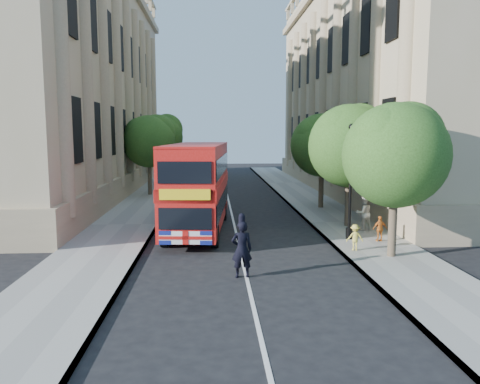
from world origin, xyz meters
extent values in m
plane|color=black|center=(0.00, 0.00, 0.00)|extent=(120.00, 120.00, 0.00)
cube|color=gray|center=(5.75, 10.00, 0.06)|extent=(3.50, 80.00, 0.12)
cube|color=gray|center=(-5.75, 10.00, 0.06)|extent=(3.50, 80.00, 0.12)
cube|color=tan|center=(13.80, 24.00, 9.00)|extent=(12.00, 38.00, 18.00)
cube|color=tan|center=(-13.80, 24.00, 9.00)|extent=(12.00, 38.00, 18.00)
cylinder|color=#473828|center=(5.80, 3.00, 1.43)|extent=(0.32, 0.32, 2.86)
sphere|color=#264818|center=(5.80, 3.00, 4.03)|extent=(4.00, 4.00, 4.00)
sphere|color=#264818|center=(6.40, 3.40, 4.68)|extent=(2.80, 2.80, 2.80)
sphere|color=#264818|center=(5.30, 2.70, 4.55)|extent=(2.60, 2.60, 2.60)
cylinder|color=#473828|center=(5.80, 9.00, 1.50)|extent=(0.32, 0.32, 2.99)
sphere|color=#264818|center=(5.80, 9.00, 4.22)|extent=(4.20, 4.20, 4.20)
sphere|color=#264818|center=(6.40, 9.40, 4.90)|extent=(2.94, 2.94, 2.94)
sphere|color=#264818|center=(5.30, 8.70, 4.76)|extent=(2.73, 2.73, 2.73)
cylinder|color=#473828|center=(5.80, 15.00, 1.45)|extent=(0.32, 0.32, 2.90)
sphere|color=#264818|center=(5.80, 15.00, 4.09)|extent=(4.00, 4.00, 4.00)
sphere|color=#264818|center=(6.40, 15.40, 4.75)|extent=(2.80, 2.80, 2.80)
sphere|color=#264818|center=(5.30, 14.70, 4.62)|extent=(2.60, 2.60, 2.60)
cylinder|color=#473828|center=(-6.00, 22.00, 1.50)|extent=(0.32, 0.32, 2.99)
sphere|color=#264818|center=(-6.00, 22.00, 4.22)|extent=(4.00, 4.00, 4.00)
sphere|color=#264818|center=(-5.40, 22.40, 4.90)|extent=(2.80, 2.80, 2.80)
sphere|color=#264818|center=(-6.50, 21.70, 4.76)|extent=(2.60, 2.60, 2.60)
cylinder|color=#473828|center=(-6.00, 30.00, 1.58)|extent=(0.32, 0.32, 3.17)
sphere|color=#264818|center=(-6.00, 30.00, 4.46)|extent=(4.20, 4.20, 4.20)
sphere|color=#264818|center=(-5.40, 30.40, 5.18)|extent=(2.94, 2.94, 2.94)
sphere|color=#264818|center=(-6.50, 29.70, 5.04)|extent=(2.73, 2.73, 2.73)
cylinder|color=black|center=(5.00, 6.00, 0.37)|extent=(0.30, 0.30, 0.50)
cylinder|color=black|center=(5.00, 6.00, 2.62)|extent=(0.14, 0.14, 5.00)
sphere|color=black|center=(5.00, 6.00, 5.12)|extent=(0.32, 0.32, 0.32)
cube|color=#B4110C|center=(-1.85, 8.54, 2.34)|extent=(3.15, 9.34, 3.81)
cube|color=black|center=(-1.85, 8.54, 1.50)|extent=(3.16, 8.77, 0.87)
cube|color=black|center=(-1.85, 8.54, 3.33)|extent=(3.16, 8.77, 0.87)
cube|color=yellow|center=(-2.22, 3.97, 2.46)|extent=(2.03, 0.24, 0.43)
cylinder|color=black|center=(-3.20, 5.40, 0.48)|extent=(0.35, 0.98, 0.97)
cylinder|color=black|center=(-1.03, 5.23, 0.48)|extent=(0.35, 0.98, 0.97)
cylinder|color=black|center=(-2.69, 11.66, 0.48)|extent=(0.35, 0.98, 0.97)
cylinder|color=black|center=(-0.52, 11.48, 0.48)|extent=(0.35, 0.98, 0.97)
cube|color=black|center=(-1.89, 14.78, 1.22)|extent=(1.96, 1.80, 1.89)
cube|color=black|center=(-1.81, 14.02, 1.44)|extent=(1.63, 0.26, 0.63)
cube|color=black|center=(-2.09, 16.75, 1.40)|extent=(2.09, 3.06, 2.26)
cube|color=black|center=(-2.04, 16.21, 0.32)|extent=(2.06, 4.47, 0.23)
cylinder|color=black|center=(-2.69, 14.61, 0.36)|extent=(0.27, 0.74, 0.72)
cylinder|color=black|center=(-1.08, 14.77, 0.36)|extent=(0.27, 0.74, 0.72)
cylinder|color=black|center=(-2.99, 17.57, 0.36)|extent=(0.27, 0.74, 0.72)
cylinder|color=black|center=(-1.38, 17.73, 0.36)|extent=(0.27, 0.74, 0.72)
imported|color=black|center=(-0.16, 1.00, 0.97)|extent=(0.74, 0.52, 1.94)
imported|color=beige|center=(6.25, 7.82, 0.98)|extent=(0.94, 0.80, 1.71)
imported|color=orange|center=(6.21, 5.45, 0.68)|extent=(0.69, 0.35, 1.13)
imported|color=#DECB4B|center=(4.64, 3.97, 0.65)|extent=(0.72, 0.45, 1.06)
camera|label=1|loc=(-1.11, -14.36, 4.88)|focal=35.00mm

